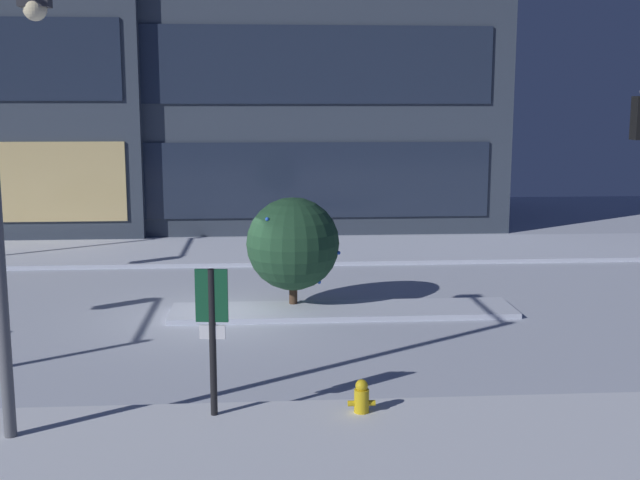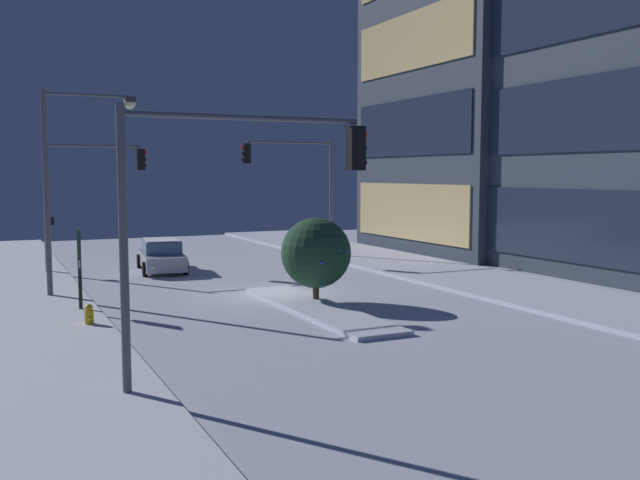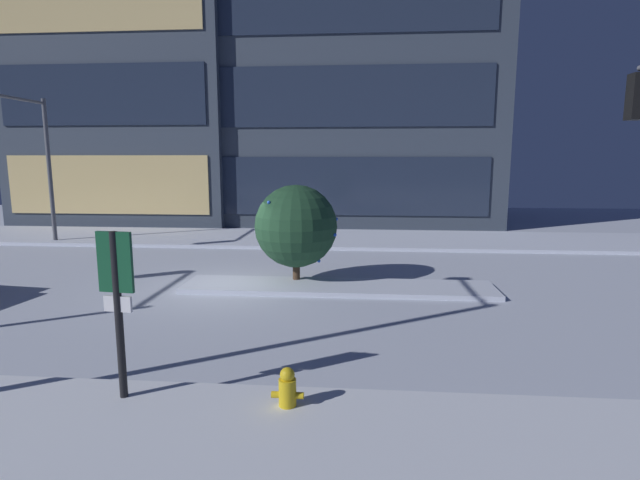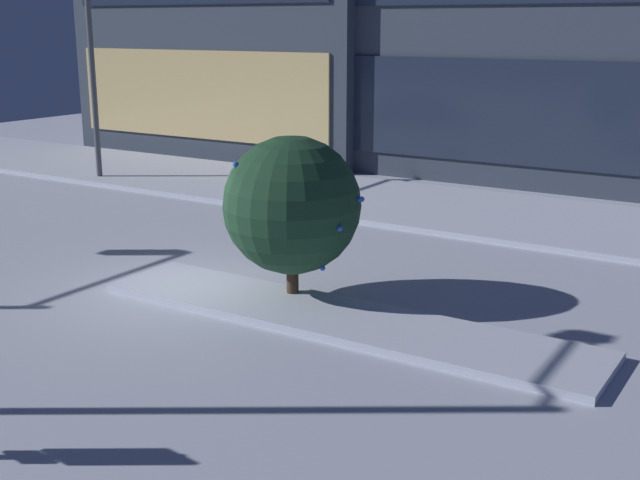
# 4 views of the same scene
# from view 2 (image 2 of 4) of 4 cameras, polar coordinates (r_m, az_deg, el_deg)

# --- Properties ---
(ground) EXTENTS (52.00, 52.00, 0.00)m
(ground) POSITION_cam_2_polar(r_m,az_deg,el_deg) (26.44, -3.71, -4.48)
(ground) COLOR silver
(curb_strip_near) EXTENTS (52.00, 5.20, 0.14)m
(curb_strip_near) POSITION_cam_2_polar(r_m,az_deg,el_deg) (24.61, -23.66, -5.50)
(curb_strip_near) COLOR silver
(curb_strip_near) RESTS_ON ground
(curb_strip_far) EXTENTS (52.00, 5.20, 0.14)m
(curb_strip_far) POSITION_cam_2_polar(r_m,az_deg,el_deg) (30.87, 12.03, -3.03)
(curb_strip_far) COLOR silver
(curb_strip_far) RESTS_ON ground
(median_strip) EXTENTS (9.00, 1.80, 0.14)m
(median_strip) POSITION_cam_2_polar(r_m,az_deg,el_deg) (23.45, -0.27, -5.56)
(median_strip) COLOR silver
(median_strip) RESTS_ON ground
(office_tower_secondary) EXTENTS (12.52, 11.80, 19.02)m
(office_tower_secondary) POSITION_cam_2_polar(r_m,az_deg,el_deg) (44.11, 13.88, 11.73)
(office_tower_secondary) COLOR #384251
(office_tower_secondary) RESTS_ON ground
(car_near) EXTENTS (4.89, 2.42, 1.49)m
(car_near) POSITION_cam_2_polar(r_m,az_deg,el_deg) (33.57, -12.71, -1.27)
(car_near) COLOR #B7B7C1
(car_near) RESTS_ON ground
(traffic_light_corner_near_right) EXTENTS (0.32, 5.59, 5.90)m
(traffic_light_corner_near_right) POSITION_cam_2_polar(r_m,az_deg,el_deg) (14.93, -7.07, 4.08)
(traffic_light_corner_near_right) COLOR #565960
(traffic_light_corner_near_right) RESTS_ON ground
(traffic_light_corner_far_left) EXTENTS (0.32, 5.15, 6.35)m
(traffic_light_corner_far_left) POSITION_cam_2_polar(r_m,az_deg,el_deg) (37.08, -1.91, 5.30)
(traffic_light_corner_far_left) COLOR #565960
(traffic_light_corner_far_left) RESTS_ON ground
(traffic_light_corner_near_left) EXTENTS (0.32, 4.66, 6.00)m
(traffic_light_corner_near_left) POSITION_cam_2_polar(r_m,az_deg,el_deg) (34.05, -18.42, 4.45)
(traffic_light_corner_near_left) COLOR #565960
(traffic_light_corner_near_left) RESTS_ON ground
(street_lamp_arched) EXTENTS (0.56, 3.33, 7.52)m
(street_lamp_arched) POSITION_cam_2_polar(r_m,az_deg,el_deg) (27.16, -19.40, 5.96)
(street_lamp_arched) COLOR #565960
(street_lamp_arched) RESTS_ON ground
(fire_hydrant) EXTENTS (0.48, 0.26, 0.73)m
(fire_hydrant) POSITION_cam_2_polar(r_m,az_deg,el_deg) (21.79, -18.20, -5.94)
(fire_hydrant) COLOR gold
(fire_hydrant) RESTS_ON ground
(parking_info_sign) EXTENTS (0.55, 0.12, 2.70)m
(parking_info_sign) POSITION_cam_2_polar(r_m,az_deg,el_deg) (24.08, -18.91, -1.57)
(parking_info_sign) COLOR black
(parking_info_sign) RESTS_ON ground
(decorated_tree_median) EXTENTS (2.48, 2.47, 3.00)m
(decorated_tree_median) POSITION_cam_2_polar(r_m,az_deg,el_deg) (24.59, -0.33, -1.06)
(decorated_tree_median) COLOR #473323
(decorated_tree_median) RESTS_ON ground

